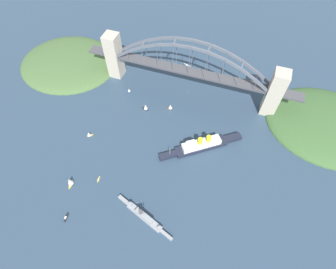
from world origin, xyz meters
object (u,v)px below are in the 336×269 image
Objects in this scene: small_boat_5 at (146,107)px; small_boat_1 at (70,181)px; seaplane_taxiing_near_bridge at (186,66)px; small_boat_6 at (89,134)px; small_boat_4 at (170,107)px; naval_cruiser at (144,216)px; small_boat_0 at (66,217)px; small_boat_3 at (129,90)px; small_boat_2 at (99,179)px; ocean_liner at (201,145)px; harbor_arch_bridge at (190,72)px.

small_boat_1 is at bearing 73.48° from small_boat_5.
small_boat_5 reaches higher than seaplane_taxiing_near_bridge.
small_boat_5 is at bearing -128.28° from small_boat_6.
small_boat_4 is (-3.45, 81.44, 1.66)m from seaplane_taxiing_near_bridge.
naval_cruiser is 8.15× the size of small_boat_6.
naval_cruiser is 6.44× the size of small_boat_5.
small_boat_4 is at bearing 92.43° from seaplane_taxiing_near_bridge.
small_boat_6 is at bearing -74.41° from small_boat_0.
small_boat_3 is at bearing -100.45° from small_boat_6.
small_boat_2 is (35.47, 198.18, -1.24)m from seaplane_taxiing_near_bridge.
small_boat_0 is 0.80× the size of small_boat_1.
small_boat_3 reaches higher than small_boat_0.
small_boat_5 reaches higher than small_boat_4.
seaplane_taxiing_near_bridge is 1.45× the size of small_boat_6.
harbor_arch_bridge is at bearing -63.80° from ocean_liner.
ocean_liner is 99.16m from naval_cruiser.
small_boat_5 is (-31.97, 20.87, 1.61)m from small_boat_3.
harbor_arch_bridge reaches higher than naval_cruiser.
small_boat_3 is (57.10, 71.90, 0.96)m from seaplane_taxiing_near_bridge.
harbor_arch_bridge reaches higher than seaplane_taxiing_near_bridge.
ocean_liner is 144.22m from small_boat_1.
small_boat_5 is at bearing -97.89° from small_boat_0.
small_boat_1 is at bearing 28.28° from small_boat_2.
harbor_arch_bridge is 42.25× the size of small_boat_3.
small_boat_6 is at bearing 64.69° from seaplane_taxiing_near_bridge.
small_boat_2 is 0.94× the size of small_boat_6.
small_boat_6 is at bearing 50.64° from harbor_arch_bridge.
small_boat_5 is (40.87, 47.57, -28.25)m from harbor_arch_bridge.
seaplane_taxiing_near_bridge is at bearing -100.70° from small_boat_0.
ocean_liner reaches higher than naval_cruiser.
small_boat_3 is at bearing -61.17° from naval_cruiser.
harbor_arch_bridge is 210.90m from small_boat_0.
small_boat_2 is at bearing 99.72° from small_boat_3.
seaplane_taxiing_near_bridge is at bearing -100.15° from small_boat_2.
small_boat_0 is (70.19, 24.96, -1.87)m from naval_cruiser.
ocean_liner is 67.68m from small_boat_4.
harbor_arch_bridge is 34.08× the size of small_boat_6.
small_boat_6 is (75.33, 70.58, -0.06)m from small_boat_4.
naval_cruiser is at bearing 118.83° from small_boat_3.
small_boat_6 is (46.75, 59.25, -0.97)m from small_boat_5.
ocean_liner is at bearing 116.20° from harbor_arch_bridge.
small_boat_6 is (14.78, 80.12, 0.64)m from small_boat_3.
small_boat_2 is at bearing 79.85° from seaplane_taxiing_near_bridge.
small_boat_1 is at bearing 63.87° from small_boat_4.
small_boat_4 is (12.29, 36.24, -29.17)m from harbor_arch_bridge.
seaplane_taxiing_near_bridge is at bearing -115.31° from small_boat_6.
naval_cruiser reaches higher than small_boat_6.
small_boat_4 reaches higher than seaplane_taxiing_near_bridge.
ocean_liner is 9.56× the size of small_boat_0.
naval_cruiser is (31.04, 94.15, -2.59)m from ocean_liner.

